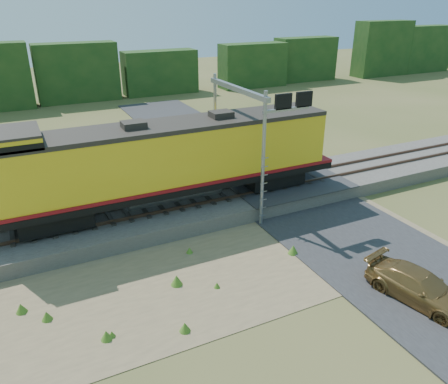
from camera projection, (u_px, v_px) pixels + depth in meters
ground at (225, 273)px, 18.95m from camera, size 140.00×140.00×0.00m
ballast at (177, 210)px, 23.71m from camera, size 70.00×5.00×0.80m
rails at (176, 202)px, 23.52m from camera, size 70.00×1.54×0.16m
dirt_shoulder at (178, 279)px, 18.55m from camera, size 26.00×8.00×0.03m
road at (341, 230)px, 22.34m from camera, size 7.00×66.00×0.86m
tree_line_north at (76, 75)px, 48.89m from camera, size 130.00×3.00×6.50m
weed_clumps at (147, 294)px, 17.63m from camera, size 15.00×6.20×0.56m
locomotive at (167, 160)px, 22.38m from camera, size 18.62×2.84×4.80m
signal_gantry at (249, 117)px, 22.80m from camera, size 2.78×6.20×7.02m
car at (419, 287)px, 17.05m from camera, size 2.62×4.52×1.23m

